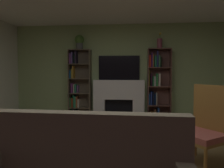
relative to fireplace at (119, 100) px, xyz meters
The scene contains 9 objects.
wall_back_accent 0.72m from the fireplace, 90.00° to the left, with size 5.79×0.06×2.60m, color #93B074.
fireplace is the anchor object (origin of this frame).
tv 0.85m from the fireplace, 90.00° to the left, with size 1.08×0.06×0.64m, color black.
bookshelf_left 1.16m from the fireplace, behind, with size 0.58×0.28×1.93m.
bookshelf_right 1.04m from the fireplace, ahead, with size 0.58×0.30×1.93m.
potted_plant 1.86m from the fireplace, behind, with size 0.24×0.24×0.38m.
vase_with_flowers 1.80m from the fireplace, ahead, with size 0.13×0.13×0.40m.
armchair 2.89m from the fireplace, 60.64° to the right, with size 0.82×0.82×1.14m.
coffee_table 3.51m from the fireplace, 90.21° to the right, with size 0.88×0.50×0.37m.
Camera 1 is at (0.40, -2.73, 1.32)m, focal length 35.40 mm.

